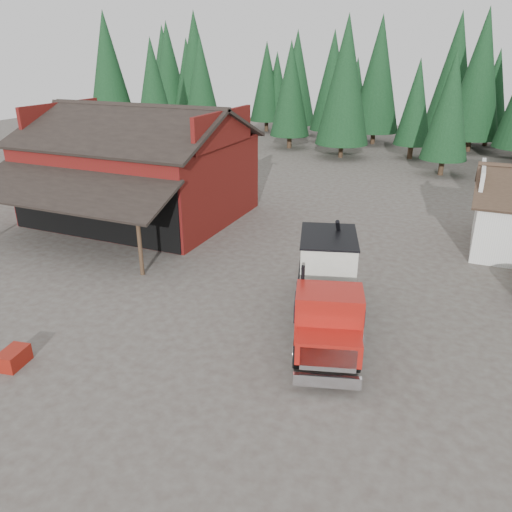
% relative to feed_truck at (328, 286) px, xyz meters
% --- Properties ---
extents(ground, '(120.00, 120.00, 0.00)m').
position_rel_feed_truck_xyz_m(ground, '(-4.00, -0.87, -1.80)').
color(ground, '#463C37').
rests_on(ground, ground).
extents(red_barn, '(12.80, 13.63, 7.18)m').
position_rel_feed_truck_xyz_m(red_barn, '(-15.00, 9.04, 0.89)').
color(red_barn, '#5F0F13').
rests_on(red_barn, ground).
extents(conifer_backdrop, '(76.00, 16.00, 16.00)m').
position_rel_feed_truck_xyz_m(conifer_backdrop, '(-4.00, 41.13, -1.80)').
color(conifer_backdrop, black).
rests_on(conifer_backdrop, ground).
extents(near_pine_a, '(4.40, 4.40, 11.40)m').
position_rel_feed_truck_xyz_m(near_pine_a, '(-26.00, 27.13, 4.59)').
color(near_pine_a, '#382619').
rests_on(near_pine_a, ground).
extents(near_pine_b, '(3.96, 3.96, 10.40)m').
position_rel_feed_truck_xyz_m(near_pine_b, '(2.00, 29.13, 4.09)').
color(near_pine_b, '#382619').
rests_on(near_pine_b, ground).
extents(near_pine_d, '(5.28, 5.28, 13.40)m').
position_rel_feed_truck_xyz_m(near_pine_d, '(-8.00, 33.13, 5.60)').
color(near_pine_d, '#382619').
rests_on(near_pine_d, ground).
extents(feed_truck, '(4.61, 8.81, 3.85)m').
position_rel_feed_truck_xyz_m(feed_truck, '(0.00, 0.00, 0.00)').
color(feed_truck, black).
rests_on(feed_truck, ground).
extents(equip_box, '(0.88, 1.20, 0.60)m').
position_rel_feed_truck_xyz_m(equip_box, '(-9.21, -6.87, -1.50)').
color(equip_box, maroon).
rests_on(equip_box, ground).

